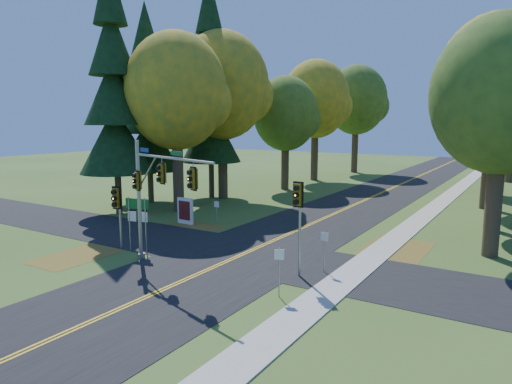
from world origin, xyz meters
The scene contains 29 objects.
ground centered at (0.00, 0.00, 0.00)m, with size 160.00×160.00×0.00m, color #36551E.
road_main centered at (0.00, 0.00, 0.01)m, with size 8.00×160.00×0.02m, color black.
road_cross centered at (0.00, 2.00, 0.01)m, with size 60.00×6.00×0.02m, color black.
centerline_left centered at (-0.10, 0.00, 0.03)m, with size 0.10×160.00×0.01m, color gold.
centerline_right centered at (0.10, 0.00, 0.03)m, with size 0.10×160.00×0.01m, color gold.
sidewalk_east centered at (6.20, 0.00, 0.03)m, with size 1.60×160.00×0.06m, color #9E998E.
leaf_patch_w_near centered at (-6.50, 4.00, 0.01)m, with size 4.00×6.00×0.00m, color brown.
leaf_patch_e centered at (6.80, 6.00, 0.01)m, with size 3.50×8.00×0.00m, color brown.
leaf_patch_w_far centered at (-7.50, -3.00, 0.01)m, with size 3.00×5.00×0.00m, color brown.
tree_w_a centered at (-11.13, 9.38, 9.49)m, with size 8.00×8.00×14.15m.
tree_e_a centered at (11.57, 8.77, 8.53)m, with size 7.20×7.20×12.73m.
tree_w_b centered at (-11.72, 16.29, 10.37)m, with size 8.60×8.60×15.38m.
tree_e_b centered at (10.97, 15.58, 8.90)m, with size 7.60×7.60×13.33m.
tree_w_c centered at (-9.54, 24.47, 7.94)m, with size 6.80×6.80×11.91m.
tree_e_c centered at (9.88, 23.69, 10.66)m, with size 8.80×8.80×15.79m.
tree_w_d centered at (-10.13, 33.18, 9.78)m, with size 8.20×8.20×14.56m.
tree_e_d centered at (9.26, 32.87, 8.24)m, with size 7.00×7.00×12.32m.
tree_w_e centered at (-8.92, 44.09, 10.07)m, with size 8.40×8.40×14.97m.
pine_a centered at (-14.50, 6.00, 9.18)m, with size 5.60×5.60×19.48m.
pine_b centered at (-16.00, 11.00, 8.16)m, with size 5.60×5.60×17.31m.
pine_c centered at (-13.00, 16.00, 9.69)m, with size 5.60×5.60×20.56m.
traffic_mast centered at (-2.58, -2.14, 4.03)m, with size 6.64×2.21×6.27m.
east_signal_pole centered at (4.20, 0.13, 3.44)m, with size 0.53×0.61×4.54m.
ped_signal_pole centered at (-6.59, -1.01, 2.70)m, with size 0.57×0.67×3.64m.
route_sign_cluster centered at (-5.23, -0.80, 2.18)m, with size 1.42×0.37×3.10m.
info_kiosk centered at (-7.64, 5.96, 0.93)m, with size 1.35×0.25×1.86m.
reg_sign_e_north centered at (4.95, 1.49, 1.40)m, with size 0.39×0.07×2.05m.
reg_sign_e_south centered at (4.63, -2.40, 1.44)m, with size 0.38×0.18×2.11m.
reg_sign_w centered at (-4.88, 5.99, 1.33)m, with size 0.37×0.07×1.95m.
Camera 1 is at (13.41, -18.25, 7.25)m, focal length 32.00 mm.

